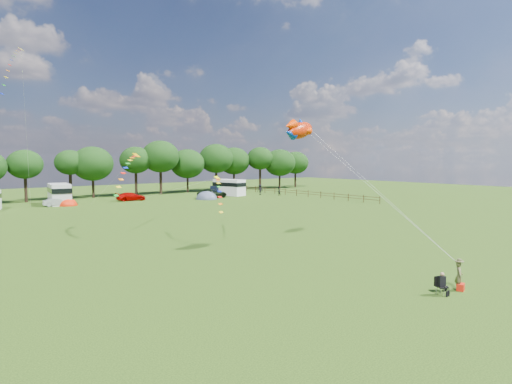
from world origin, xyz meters
TOP-DOWN VIEW (x-y plane):
  - ground_plane at (0.00, 0.00)m, footprint 180.00×180.00m
  - tree_line at (5.30, 54.99)m, footprint 102.98×10.98m
  - fence at (32.00, 34.50)m, footprint 0.12×33.12m
  - car_b at (-6.79, 45.34)m, footprint 3.55×1.67m
  - car_c at (4.72, 46.38)m, footprint 4.67×2.38m
  - car_d at (17.73, 42.17)m, footprint 5.69×3.02m
  - campervan_c at (-5.82, 47.70)m, footprint 3.47×6.59m
  - campervan_d at (23.01, 44.65)m, footprint 3.92×6.51m
  - tent_orange at (-5.37, 45.20)m, footprint 2.74×3.00m
  - tent_greyblue at (15.73, 40.95)m, footprint 3.58×3.93m
  - awning_navy at (22.39, 46.93)m, footprint 2.79×2.28m
  - kite_flyer at (-0.82, -9.89)m, footprint 0.66×0.60m
  - camp_chair at (-2.29, -9.71)m, footprint 0.62×0.64m
  - kite_bag at (-0.79, -9.98)m, footprint 0.59×0.48m
  - fish_kite at (0.72, 3.68)m, footprint 3.70×1.83m
  - streamer_kite_a at (-14.27, 29.36)m, footprint 3.23×5.52m
  - streamer_kite_b at (-6.92, 18.48)m, footprint 4.39×4.73m
  - streamer_kite_c at (-2.02, 10.66)m, footprint 3.11×4.81m
  - walker_a at (30.09, 38.76)m, footprint 0.81×0.56m
  - walker_b at (28.26, 41.97)m, footprint 1.28×0.62m

SIDE VIEW (x-z plane):
  - ground_plane at x=0.00m, z-range 0.00..0.00m
  - tent_greyblue at x=15.73m, z-range -1.31..1.35m
  - tent_orange at x=-5.37m, z-range -1.05..1.09m
  - kite_bag at x=-0.79m, z-range 0.00..0.36m
  - car_b at x=-6.79m, z-range 0.00..1.21m
  - car_c at x=4.72m, z-range 0.00..1.35m
  - camp_chair at x=-2.29m, z-range 0.11..1.28m
  - fence at x=32.00m, z-range 0.10..1.30m
  - car_d at x=17.73m, z-range 0.00..1.49m
  - kite_flyer at x=-0.82m, z-range 0.00..1.51m
  - walker_a at x=30.09m, z-range 0.00..1.56m
  - awning_navy at x=22.39m, z-range 0.00..1.72m
  - walker_b at x=28.26m, z-range 0.00..1.96m
  - campervan_d at x=23.01m, z-range 0.11..3.09m
  - campervan_c at x=-5.82m, z-range 0.12..3.20m
  - streamer_kite_c at x=-2.02m, z-range 2.94..5.71m
  - streamer_kite_b at x=-6.92m, z-range 4.17..8.00m
  - tree_line at x=5.30m, z-range 1.21..11.48m
  - fish_kite at x=0.72m, z-range 8.07..10.01m
  - streamer_kite_a at x=-14.27m, z-range 13.72..19.45m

